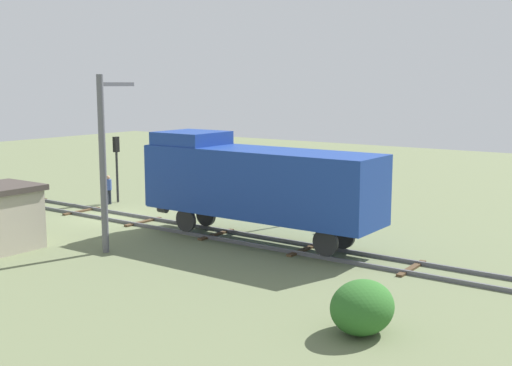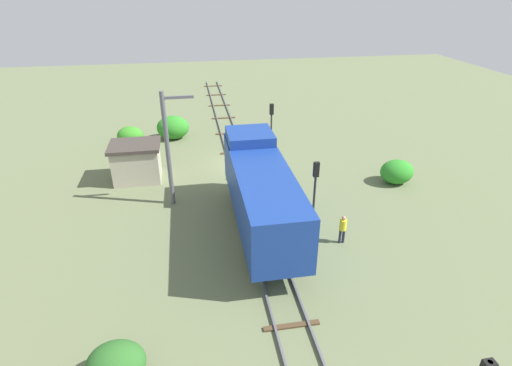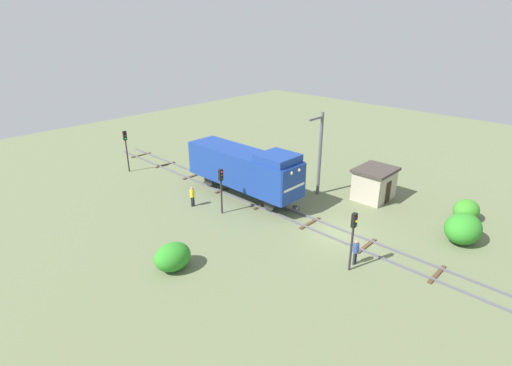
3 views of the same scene
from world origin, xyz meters
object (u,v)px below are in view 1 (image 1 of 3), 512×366
Objects in this scene: traffic_signal_mid at (282,174)px; traffic_signal_near at (116,157)px; locomotive at (256,180)px; worker_near_track at (108,187)px; worker_by_signal at (339,210)px; catenary_mast at (104,159)px.

traffic_signal_near is at bearing -89.01° from traffic_signal_mid.
locomotive is at bearing 13.80° from traffic_signal_mid.
worker_near_track and worker_by_signal have the same top height.
locomotive is at bearing 38.37° from worker_near_track.
traffic_signal_mid reaches higher than worker_near_track.
worker_near_track is at bearing 8.26° from traffic_signal_near.
locomotive reaches higher than worker_by_signal.
locomotive is 6.82× the size of worker_by_signal.
worker_near_track is at bearing -132.07° from catenary_mast.
catenary_mast is (8.33, -3.29, 1.31)m from traffic_signal_mid.
traffic_signal_mid is 11.56m from worker_near_track.
worker_by_signal is at bearing 56.72° from worker_near_track.
locomotive reaches higher than traffic_signal_mid.
catenary_mast is at bearing -21.52° from traffic_signal_mid.
catenary_mast is (7.33, 8.12, 2.91)m from worker_near_track.
catenary_mast reaches higher than worker_near_track.
locomotive is 3.51m from traffic_signal_mid.
traffic_signal_mid is at bearing 90.99° from traffic_signal_near.
traffic_signal_mid is 2.19× the size of worker_near_track.
traffic_signal_mid is (-3.40, -0.84, -0.17)m from locomotive.
traffic_signal_near is 2.29× the size of worker_by_signal.
locomotive is at bearing 75.49° from traffic_signal_near.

